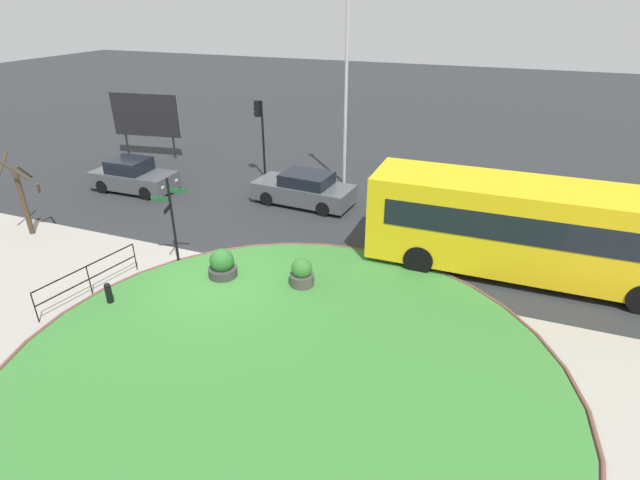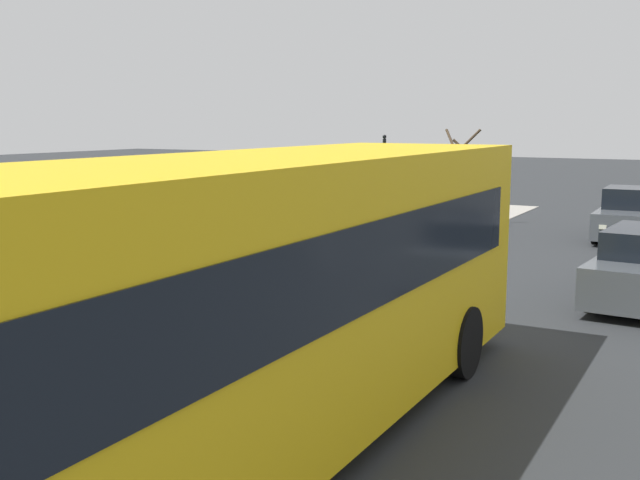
# 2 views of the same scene
# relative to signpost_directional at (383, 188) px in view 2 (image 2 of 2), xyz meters

# --- Properties ---
(ground) EXTENTS (120.00, 120.00, 0.00)m
(ground) POSITION_rel_signpost_directional_xyz_m (2.10, -0.77, -1.82)
(ground) COLOR #282B2D
(sidewalk_paving) EXTENTS (32.00, 7.67, 0.02)m
(sidewalk_paving) POSITION_rel_signpost_directional_xyz_m (2.10, -2.93, -1.81)
(sidewalk_paving) COLOR #9E998E
(sidewalk_paving) RESTS_ON ground
(grass_island) EXTENTS (14.13, 14.13, 0.10)m
(grass_island) POSITION_rel_signpost_directional_xyz_m (5.89, -3.94, -1.77)
(grass_island) COLOR #387A33
(grass_island) RESTS_ON ground
(grass_kerb_ring) EXTENTS (14.44, 14.44, 0.11)m
(grass_kerb_ring) POSITION_rel_signpost_directional_xyz_m (5.89, -3.94, -1.77)
(grass_kerb_ring) COLOR brown
(grass_kerb_ring) RESTS_ON ground
(signpost_directional) EXTENTS (1.16, 0.80, 3.17)m
(signpost_directional) POSITION_rel_signpost_directional_xyz_m (0.00, 0.00, 0.00)
(signpost_directional) COLOR black
(signpost_directional) RESTS_ON ground
(bollard_foreground) EXTENTS (0.20, 0.20, 0.77)m
(bollard_foreground) POSITION_rel_signpost_directional_xyz_m (-0.34, -2.97, -1.42)
(bollard_foreground) COLOR black
(bollard_foreground) RESTS_ON ground
(railing_grass_edge) EXTENTS (0.63, 3.55, 1.02)m
(railing_grass_edge) POSITION_rel_signpost_directional_xyz_m (-1.32, -2.71, -1.15)
(railing_grass_edge) COLOR black
(railing_grass_edge) RESTS_ON ground
(bus_yellow) EXTENTS (10.45, 2.70, 3.15)m
(bus_yellow) POSITION_rel_signpost_directional_xyz_m (11.38, 3.61, -0.12)
(bus_yellow) COLOR yellow
(bus_yellow) RESTS_ON ground
(car_near_lane) EXTENTS (4.07, 1.85, 1.56)m
(car_near_lane) POSITION_rel_signpost_directional_xyz_m (-6.29, 5.32, -1.12)
(car_near_lane) COLOR #474C51
(car_near_lane) RESTS_ON ground
(planter_near_signpost) EXTENTS (0.95, 0.95, 1.07)m
(planter_near_signpost) POSITION_rel_signpost_directional_xyz_m (2.05, -0.35, -1.34)
(planter_near_signpost) COLOR #383838
(planter_near_signpost) RESTS_ON ground
(planter_kerbside) EXTENTS (0.79, 0.79, 1.03)m
(planter_kerbside) POSITION_rel_signpost_directional_xyz_m (4.73, 0.10, -1.35)
(planter_kerbside) COLOR #47423D
(planter_kerbside) RESTS_ON ground
(street_tree_bare) EXTENTS (1.58, 1.58, 3.27)m
(street_tree_bare) POSITION_rel_signpost_directional_xyz_m (-6.82, -0.09, -0.19)
(street_tree_bare) COLOR #423323
(street_tree_bare) RESTS_ON ground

